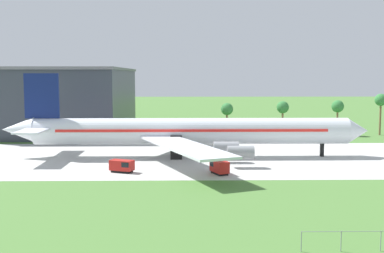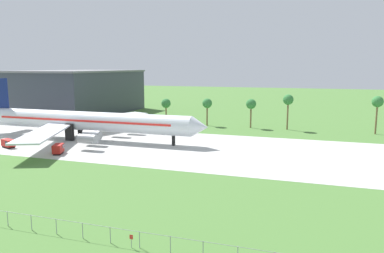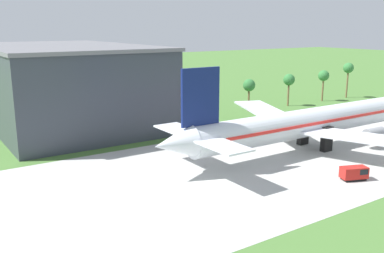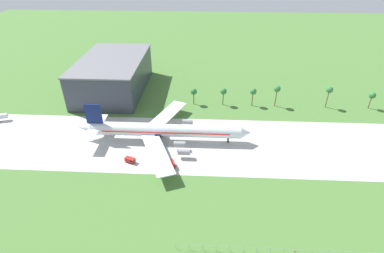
% 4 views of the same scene
% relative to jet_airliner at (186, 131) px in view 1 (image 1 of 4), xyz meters
% --- Properties ---
extents(jet_airliner, '(79.06, 62.48, 18.03)m').
position_rel_jet_airliner_xyz_m(jet_airliner, '(0.00, 0.00, 0.00)').
color(jet_airliner, silver).
rests_on(jet_airliner, ground_plane).
extents(baggage_tug, '(3.43, 4.55, 2.45)m').
position_rel_jet_airliner_xyz_m(baggage_tug, '(5.85, -18.50, -4.23)').
color(baggage_tug, black).
rests_on(baggage_tug, ground_plane).
extents(fuel_truck, '(4.71, 3.40, 2.25)m').
position_rel_jet_airliner_xyz_m(fuel_truck, '(-11.61, -16.73, -4.33)').
color(fuel_truck, black).
rests_on(fuel_truck, ground_plane).
extents(terminal_building, '(36.72, 61.20, 19.93)m').
position_rel_jet_airliner_xyz_m(terminal_building, '(-37.16, 53.78, 4.43)').
color(terminal_building, '#333842').
rests_on(terminal_building, ground_plane).
extents(palm_tree_row, '(100.05, 3.60, 12.38)m').
position_rel_jet_airliner_xyz_m(palm_tree_row, '(56.34, 37.15, 3.12)').
color(palm_tree_row, brown).
rests_on(palm_tree_row, ground_plane).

